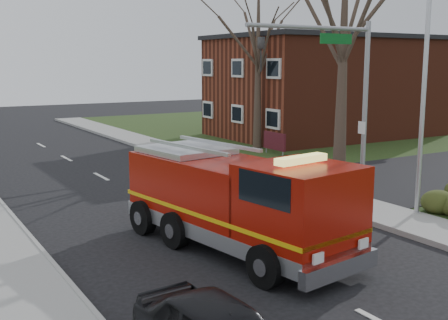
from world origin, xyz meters
TOP-DOWN VIEW (x-y plane):
  - ground at (0.00, 0.00)m, footprint 120.00×120.00m
  - sidewalk_right at (6.20, 0.00)m, footprint 2.40×80.00m
  - sidewalk_left at (-6.20, 0.00)m, footprint 2.40×80.00m
  - brick_building at (19.00, 18.00)m, footprint 15.40×10.40m
  - health_center_sign at (10.50, 12.50)m, footprint 0.12×2.00m
  - bare_tree_near at (9.50, 6.00)m, footprint 6.00×6.00m
  - bare_tree_far at (11.00, 15.00)m, footprint 5.25×5.25m
  - traffic_signal_mast at (5.21, 1.50)m, footprint 5.29×0.18m
  - streetlight_pole at (7.14, -0.50)m, footprint 1.48×0.16m
  - fire_engine at (-0.11, -0.28)m, footprint 3.84×7.92m

SIDE VIEW (x-z plane):
  - ground at x=0.00m, z-range 0.00..0.00m
  - sidewalk_right at x=6.20m, z-range 0.00..0.15m
  - sidewalk_left at x=-6.20m, z-range 0.00..0.15m
  - health_center_sign at x=10.50m, z-range 0.18..1.58m
  - fire_engine at x=-0.11m, z-range -0.15..2.92m
  - brick_building at x=19.00m, z-range 0.03..7.28m
  - streetlight_pole at x=7.14m, z-range 0.35..8.75m
  - traffic_signal_mast at x=5.21m, z-range 1.31..8.11m
  - bare_tree_far at x=11.00m, z-range 1.24..11.74m
  - bare_tree_near at x=9.50m, z-range 1.41..13.41m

